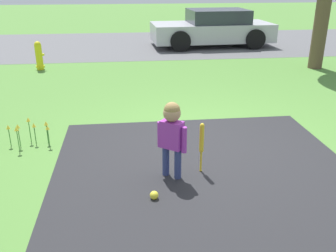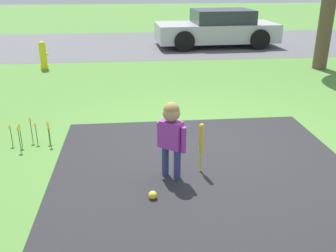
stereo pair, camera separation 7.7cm
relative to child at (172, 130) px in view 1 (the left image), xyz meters
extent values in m
plane|color=#518438|center=(0.62, 0.92, -0.64)|extent=(60.00, 60.00, 0.00)
cube|color=#59595B|center=(0.62, 9.89, -0.64)|extent=(40.00, 6.00, 0.01)
cylinder|color=navy|center=(-0.07, 0.05, -0.44)|extent=(0.09, 0.09, 0.40)
cylinder|color=navy|center=(0.07, -0.05, -0.44)|extent=(0.09, 0.09, 0.40)
cube|color=purple|center=(0.00, 0.00, -0.07)|extent=(0.30, 0.28, 0.35)
cylinder|color=purple|center=(-0.13, 0.10, -0.10)|extent=(0.07, 0.07, 0.33)
cylinder|color=purple|center=(0.13, -0.10, -0.10)|extent=(0.07, 0.07, 0.33)
sphere|color=tan|center=(0.00, 0.00, 0.21)|extent=(0.21, 0.21, 0.21)
sphere|color=#997A47|center=(0.00, 0.00, 0.25)|extent=(0.19, 0.19, 0.19)
sphere|color=yellow|center=(0.39, 0.09, -0.62)|extent=(0.03, 0.03, 0.03)
cylinder|color=yellow|center=(0.39, 0.09, -0.50)|extent=(0.03, 0.03, 0.29)
cylinder|color=yellow|center=(0.39, 0.09, -0.17)|extent=(0.06, 0.06, 0.35)
sphere|color=yellow|center=(0.39, 0.09, 0.00)|extent=(0.05, 0.05, 0.05)
sphere|color=yellow|center=(-0.26, -0.49, -0.59)|extent=(0.10, 0.10, 0.10)
cylinder|color=yellow|center=(-2.79, 6.15, -0.31)|extent=(0.18, 0.18, 0.67)
sphere|color=yellow|center=(-2.79, 6.15, 0.03)|extent=(0.17, 0.17, 0.17)
cylinder|color=yellow|center=(-2.79, 6.15, -0.56)|extent=(0.22, 0.22, 0.05)
cylinder|color=yellow|center=(-2.69, 6.15, -0.24)|extent=(0.08, 0.06, 0.06)
cube|color=#B7B7BC|center=(2.60, 9.22, -0.15)|extent=(4.27, 2.00, 0.61)
cube|color=#2D333D|center=(2.81, 9.22, 0.39)|extent=(2.08, 1.68, 0.46)
cylinder|color=black|center=(1.34, 8.24, -0.30)|extent=(0.68, 0.21, 0.68)
cylinder|color=black|center=(1.26, 10.07, -0.30)|extent=(0.68, 0.21, 0.68)
cylinder|color=black|center=(3.94, 8.36, -0.30)|extent=(0.68, 0.21, 0.68)
cylinder|color=black|center=(3.86, 10.19, -0.30)|extent=(0.68, 0.21, 0.68)
cylinder|color=brown|center=(4.66, 5.48, 0.90)|extent=(0.37, 0.37, 3.09)
cylinder|color=#38702D|center=(-2.27, 1.20, -0.50)|extent=(0.01, 0.01, 0.27)
cone|color=yellow|center=(-2.27, 1.20, -0.34)|extent=(0.06, 0.06, 0.06)
cylinder|color=#38702D|center=(-2.12, 1.13, -0.49)|extent=(0.01, 0.01, 0.30)
cone|color=yellow|center=(-2.12, 1.13, -0.31)|extent=(0.06, 0.06, 0.06)
cylinder|color=#38702D|center=(-2.00, 1.31, -0.47)|extent=(0.01, 0.01, 0.34)
cone|color=yellow|center=(-2.00, 1.31, -0.28)|extent=(0.06, 0.06, 0.06)
cylinder|color=#38702D|center=(-2.09, 0.98, -0.48)|extent=(0.01, 0.01, 0.32)
cone|color=yellow|center=(-2.09, 0.98, -0.29)|extent=(0.06, 0.06, 0.06)
cylinder|color=#38702D|center=(-1.91, 1.22, -0.50)|extent=(0.01, 0.01, 0.28)
cone|color=yellow|center=(-1.91, 1.22, -0.34)|extent=(0.06, 0.06, 0.06)
cylinder|color=#38702D|center=(-1.73, 1.23, -0.49)|extent=(0.01, 0.01, 0.29)
cone|color=yellow|center=(-1.73, 1.23, -0.32)|extent=(0.06, 0.06, 0.06)
cylinder|color=#38702D|center=(-1.69, 1.10, -0.50)|extent=(0.01, 0.01, 0.28)
cone|color=yellow|center=(-1.69, 1.10, -0.33)|extent=(0.06, 0.06, 0.06)
camera|label=1|loc=(-0.53, -4.12, 1.72)|focal=40.00mm
camera|label=2|loc=(-0.46, -4.13, 1.72)|focal=40.00mm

